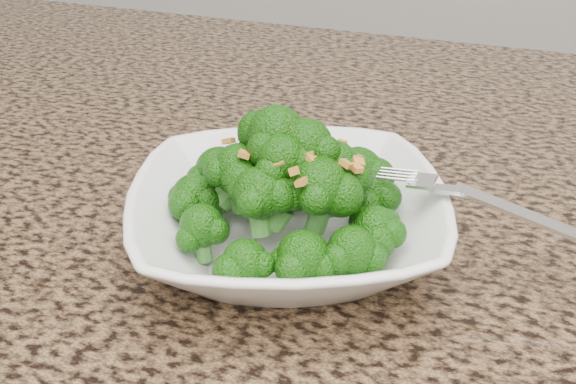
% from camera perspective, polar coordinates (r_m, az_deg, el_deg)
% --- Properties ---
extents(granite_counter, '(1.64, 1.04, 0.03)m').
position_cam_1_polar(granite_counter, '(0.52, 10.31, -6.83)').
color(granite_counter, brown).
rests_on(granite_counter, cabinet).
extents(bowl, '(0.28, 0.28, 0.05)m').
position_cam_1_polar(bowl, '(0.50, -0.00, -2.38)').
color(bowl, white).
rests_on(bowl, granite_counter).
extents(broccoli_pile, '(0.19, 0.19, 0.07)m').
position_cam_1_polar(broccoli_pile, '(0.47, -0.00, 3.90)').
color(broccoli_pile, '#175509').
rests_on(broccoli_pile, bowl).
extents(garlic_topping, '(0.11, 0.11, 0.01)m').
position_cam_1_polar(garlic_topping, '(0.45, -0.00, 8.08)').
color(garlic_topping, gold).
rests_on(garlic_topping, broccoli_pile).
extents(fork, '(0.17, 0.04, 0.01)m').
position_cam_1_polar(fork, '(0.48, 12.84, 0.11)').
color(fork, silver).
rests_on(fork, bowl).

